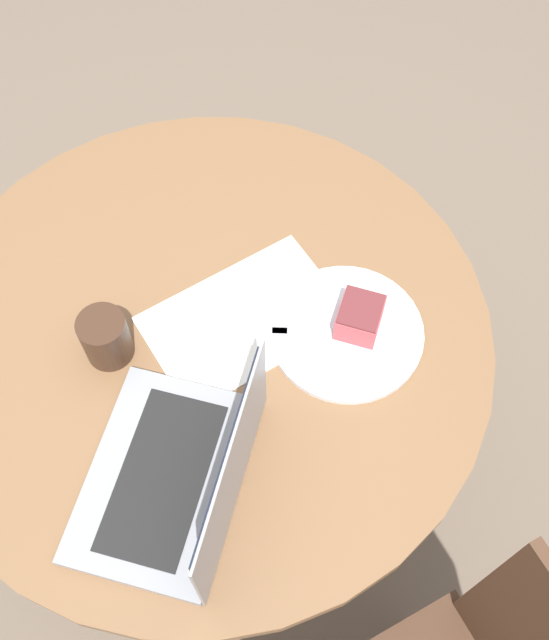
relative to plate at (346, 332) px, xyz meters
The scene contains 8 objects.
ground_plane 0.76m from the plate, behind, with size 12.00×12.00×0.00m, color #6B5B4C.
dining_table 0.32m from the plate, behind, with size 1.00×1.00×0.72m.
paper_document 0.18m from the plate, 166.55° to the left, with size 0.39×0.34×0.00m.
plate is the anchor object (origin of this frame).
cake_slice 0.04m from the plate, 23.37° to the left, with size 0.10×0.10×0.06m.
fork 0.06m from the plate, behind, with size 0.17×0.04×0.00m.
coffee_glass 0.41m from the plate, behind, with size 0.08×0.08×0.10m.
laptop 0.38m from the plate, 139.03° to the right, with size 0.33×0.38×0.23m.
Camera 1 is at (0.08, -0.63, 1.85)m, focal length 42.00 mm.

